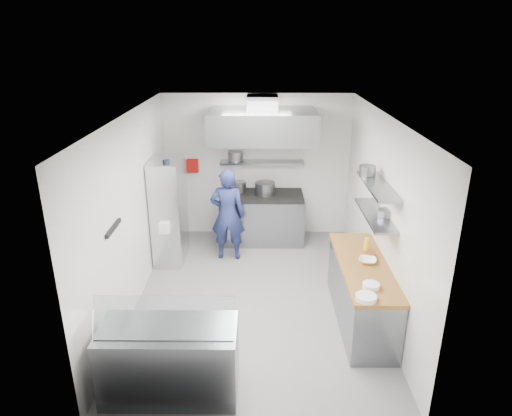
{
  "coord_description": "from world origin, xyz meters",
  "views": [
    {
      "loc": [
        0.06,
        -6.12,
        3.83
      ],
      "look_at": [
        0.0,
        0.6,
        1.25
      ],
      "focal_mm": 32.0,
      "sensor_mm": 36.0,
      "label": 1
    }
  ],
  "objects_px": {
    "display_case": "(170,360)",
    "chef": "(228,215)",
    "gas_range": "(262,219)",
    "wire_rack": "(169,211)"
  },
  "relations": [
    {
      "from": "gas_range",
      "to": "wire_rack",
      "type": "height_order",
      "value": "wire_rack"
    },
    {
      "from": "gas_range",
      "to": "display_case",
      "type": "bearing_deg",
      "value": -104.18
    },
    {
      "from": "gas_range",
      "to": "display_case",
      "type": "xyz_separation_m",
      "value": [
        -1.04,
        -4.1,
        -0.03
      ]
    },
    {
      "from": "display_case",
      "to": "chef",
      "type": "bearing_deg",
      "value": 82.71
    },
    {
      "from": "wire_rack",
      "to": "display_case",
      "type": "xyz_separation_m",
      "value": [
        0.59,
        -3.31,
        -0.5
      ]
    },
    {
      "from": "gas_range",
      "to": "wire_rack",
      "type": "bearing_deg",
      "value": -154.15
    },
    {
      "from": "chef",
      "to": "display_case",
      "type": "relative_size",
      "value": 1.12
    },
    {
      "from": "gas_range",
      "to": "display_case",
      "type": "distance_m",
      "value": 4.23
    },
    {
      "from": "gas_range",
      "to": "chef",
      "type": "relative_size",
      "value": 0.96
    },
    {
      "from": "gas_range",
      "to": "wire_rack",
      "type": "relative_size",
      "value": 0.86
    }
  ]
}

